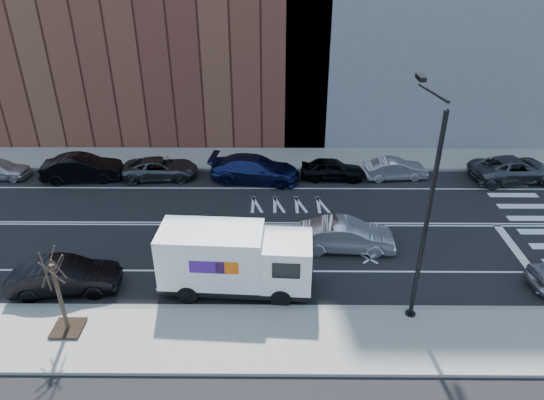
{
  "coord_description": "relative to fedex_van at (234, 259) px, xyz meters",
  "views": [
    {
      "loc": [
        1.31,
        -22.93,
        14.1
      ],
      "look_at": [
        1.15,
        0.22,
        1.4
      ],
      "focal_mm": 32.0,
      "sensor_mm": 36.0,
      "label": 1
    }
  ],
  "objects": [
    {
      "name": "near_parked_rear_a",
      "position": [
        -7.54,
        -0.19,
        -0.84
      ],
      "size": [
        4.82,
        2.1,
        1.54
      ],
      "primitive_type": "imported",
      "rotation": [
        0.0,
        0.0,
        1.67
      ],
      "color": "black",
      "rests_on": "ground"
    },
    {
      "name": "far_parked_f",
      "position": [
        9.63,
        11.45,
        -0.95
      ],
      "size": [
        4.18,
        1.81,
        1.34
      ],
      "primitive_type": "imported",
      "rotation": [
        0.0,
        0.0,
        1.67
      ],
      "color": "#B8B8BD",
      "rests_on": "ground"
    },
    {
      "name": "street_tree",
      "position": [
        -6.53,
        -2.8,
        -0.16
      ],
      "size": [
        1.2,
        1.2,
        3.75
      ],
      "color": "black",
      "rests_on": "ground"
    },
    {
      "name": "far_parked_d",
      "position": [
        0.47,
        11.03,
        -0.78
      ],
      "size": [
        6.0,
        3.02,
        1.67
      ],
      "primitive_type": "imported",
      "rotation": [
        0.0,
        0.0,
        1.45
      ],
      "color": "navy",
      "rests_on": "ground"
    },
    {
      "name": "far_parked_g",
      "position": [
        17.27,
        11.26,
        -0.84
      ],
      "size": [
        5.86,
        3.3,
        1.55
      ],
      "primitive_type": "imported",
      "rotation": [
        0.0,
        0.0,
        1.71
      ],
      "color": "#4A4D52",
      "rests_on": "ground"
    },
    {
      "name": "driving_sedan",
      "position": [
        5.39,
        3.22,
        -0.83
      ],
      "size": [
        4.86,
        1.89,
        1.58
      ],
      "primitive_type": "imported",
      "rotation": [
        0.0,
        0.0,
        1.52
      ],
      "color": "silver",
      "rests_on": "ground"
    },
    {
      "name": "crosswalk",
      "position": [
        16.47,
        5.6,
        -1.61
      ],
      "size": [
        3.0,
        14.0,
        0.01
      ],
      "primitive_type": null,
      "color": "white",
      "rests_on": "ground"
    },
    {
      "name": "ground",
      "position": [
        0.47,
        5.6,
        -1.61
      ],
      "size": [
        120.0,
        120.0,
        0.0
      ],
      "primitive_type": "plane",
      "color": "black",
      "rests_on": "ground"
    },
    {
      "name": "road_markings",
      "position": [
        0.47,
        5.6,
        -1.61
      ],
      "size": [
        40.0,
        8.6,
        0.01
      ],
      "primitive_type": null,
      "color": "white",
      "rests_on": "ground"
    },
    {
      "name": "far_parked_b",
      "position": [
        -10.73,
        11.09,
        -0.79
      ],
      "size": [
        5.19,
        2.26,
        1.66
      ],
      "primitive_type": "imported",
      "rotation": [
        0.0,
        0.0,
        1.67
      ],
      "color": "black",
      "rests_on": "ground"
    },
    {
      "name": "streetlight",
      "position": [
        7.47,
        -1.31,
        3.46
      ],
      "size": [
        0.44,
        4.02,
        9.34
      ],
      "color": "black",
      "rests_on": "ground"
    },
    {
      "name": "curb_far",
      "position": [
        0.47,
        12.6,
        -1.53
      ],
      "size": [
        44.0,
        0.25,
        0.17
      ],
      "primitive_type": "cube",
      "color": "gray",
      "rests_on": "ground"
    },
    {
      "name": "fedex_van",
      "position": [
        0.0,
        0.0,
        0.0
      ],
      "size": [
        6.85,
        2.69,
        3.08
      ],
      "rotation": [
        0.0,
        0.0,
        -0.06
      ],
      "color": "black",
      "rests_on": "ground"
    },
    {
      "name": "far_parked_e",
      "position": [
        5.5,
        11.33,
        -0.92
      ],
      "size": [
        4.14,
        1.81,
        1.39
      ],
      "primitive_type": "imported",
      "rotation": [
        0.0,
        0.0,
        1.53
      ],
      "color": "black",
      "rests_on": "ground"
    },
    {
      "name": "sidewalk_far",
      "position": [
        0.47,
        14.4,
        -1.54
      ],
      "size": [
        44.0,
        3.6,
        0.15
      ],
      "primitive_type": "cube",
      "color": "gray",
      "rests_on": "ground"
    },
    {
      "name": "far_parked_c",
      "position": [
        -5.73,
        11.42,
        -0.95
      ],
      "size": [
        4.96,
        2.57,
        1.34
      ],
      "primitive_type": "imported",
      "rotation": [
        0.0,
        0.0,
        1.65
      ],
      "color": "#43454A",
      "rests_on": "ground"
    },
    {
      "name": "curb_near",
      "position": [
        0.47,
        -1.4,
        -1.53
      ],
      "size": [
        44.0,
        0.25,
        0.17
      ],
      "primitive_type": "cube",
      "color": "gray",
      "rests_on": "ground"
    },
    {
      "name": "sidewalk_near",
      "position": [
        0.47,
        -3.2,
        -1.54
      ],
      "size": [
        44.0,
        3.6,
        0.15
      ],
      "primitive_type": "cube",
      "color": "gray",
      "rests_on": "ground"
    }
  ]
}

